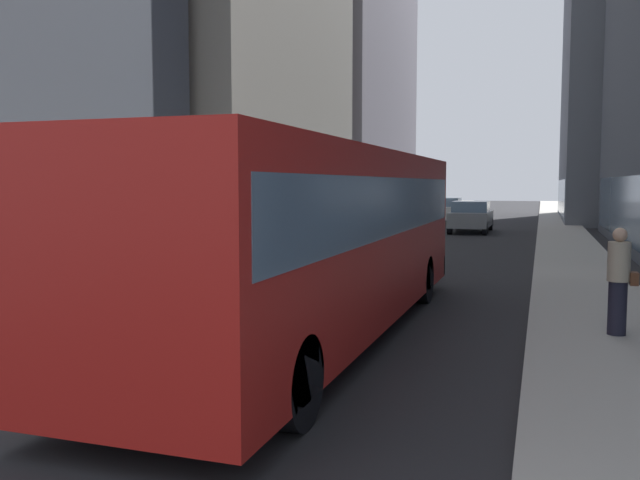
# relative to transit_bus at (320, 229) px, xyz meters

# --- Properties ---
(ground_plane) EXTENTS (120.00, 120.00, 0.00)m
(ground_plane) POSITION_rel_transit_bus_xyz_m (-1.20, 31.46, -1.78)
(ground_plane) COLOR #232326
(sidewalk_left) EXTENTS (2.40, 110.00, 0.15)m
(sidewalk_left) POSITION_rel_transit_bus_xyz_m (-6.90, 31.46, -1.70)
(sidewalk_left) COLOR gray
(sidewalk_left) RESTS_ON ground
(sidewalk_right) EXTENTS (2.40, 110.00, 0.15)m
(sidewalk_right) POSITION_rel_transit_bus_xyz_m (4.50, 31.46, -1.70)
(sidewalk_right) COLOR #ADA89E
(sidewalk_right) RESTS_ON ground
(building_left_far) EXTENTS (11.88, 18.45, 32.48)m
(building_left_far) POSITION_rel_transit_bus_xyz_m (-13.10, 38.77, 14.46)
(building_left_far) COLOR slate
(building_left_far) RESTS_ON ground
(transit_bus) EXTENTS (2.78, 11.53, 3.05)m
(transit_bus) POSITION_rel_transit_bus_xyz_m (0.00, 0.00, 0.00)
(transit_bus) COLOR red
(transit_bus) RESTS_ON ground
(car_grey_wagon) EXTENTS (1.93, 4.67, 1.62)m
(car_grey_wagon) POSITION_rel_transit_bus_xyz_m (0.00, 24.80, -0.95)
(car_grey_wagon) COLOR slate
(car_grey_wagon) RESTS_ON ground
(car_yellow_taxi) EXTENTS (1.89, 4.68, 1.62)m
(car_yellow_taxi) POSITION_rel_transit_bus_xyz_m (-4.00, 0.57, -0.95)
(car_yellow_taxi) COLOR yellow
(car_yellow_taxi) RESTS_ON ground
(car_white_van) EXTENTS (1.89, 4.68, 1.62)m
(car_white_van) POSITION_rel_transit_bus_xyz_m (-2.40, 33.09, -0.95)
(car_white_van) COLOR silver
(car_white_van) RESTS_ON ground
(dalmatian_dog) EXTENTS (0.22, 0.96, 0.72)m
(dalmatian_dog) POSITION_rel_transit_bus_xyz_m (-1.88, -3.85, -1.26)
(dalmatian_dog) COLOR white
(dalmatian_dog) RESTS_ON ground
(pedestrian_with_handbag) EXTENTS (0.45, 0.34, 1.69)m
(pedestrian_with_handbag) POSITION_rel_transit_bus_xyz_m (4.65, 0.87, -0.76)
(pedestrian_with_handbag) COLOR #1E1E2D
(pedestrian_with_handbag) RESTS_ON sidewalk_right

